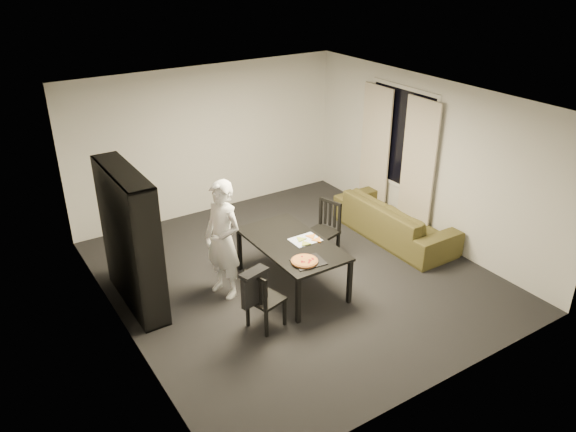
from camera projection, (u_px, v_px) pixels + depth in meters
room at (296, 194)px, 7.68m from camera, size 5.01×5.51×2.61m
window_pane at (401, 138)px, 9.25m from camera, size 0.02×1.40×1.60m
window_frame at (401, 138)px, 9.25m from camera, size 0.03×1.52×1.72m
curtain_left at (418, 168)px, 8.97m from camera, size 0.03×0.70×2.25m
curtain_right at (375, 150)px, 9.76m from camera, size 0.03×0.70×2.25m
bookshelf at (131, 239)px, 7.23m from camera, size 0.35×1.50×1.90m
dining_table at (292, 246)px, 7.73m from camera, size 0.92×1.65×0.69m
chair_left at (261, 297)px, 6.90m from camera, size 0.47×0.47×0.83m
chair_right at (326, 226)px, 8.53m from camera, size 0.52×0.52×0.91m
draped_jacket at (254, 286)px, 6.74m from camera, size 0.39×0.25×0.46m
person at (223, 240)px, 7.47m from camera, size 0.56×0.70×1.67m
baking_tray at (308, 262)px, 7.22m from camera, size 0.44×0.37×0.01m
pepperoni_pizza at (305, 261)px, 7.20m from camera, size 0.35×0.35×0.03m
kitchen_towel at (305, 240)px, 7.77m from camera, size 0.40×0.30×0.01m
pizza_slices at (308, 240)px, 7.74m from camera, size 0.46×0.43×0.01m
sofa at (395, 220)px, 9.17m from camera, size 0.86×2.20×0.64m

